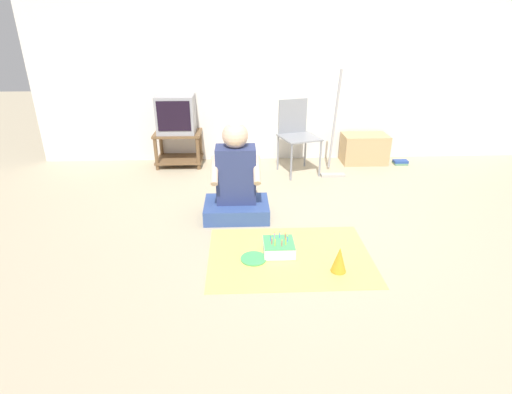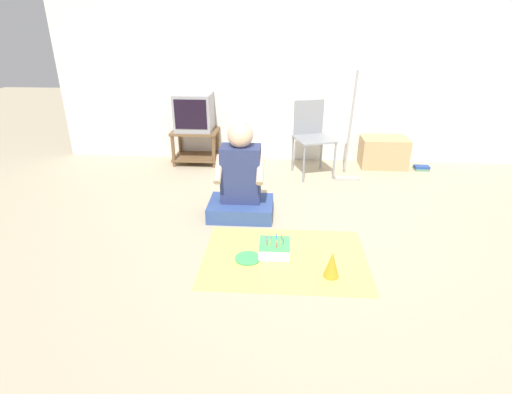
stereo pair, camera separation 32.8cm
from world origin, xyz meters
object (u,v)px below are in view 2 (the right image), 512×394
at_px(paper_plate, 248,258).
at_px(tv, 194,112).
at_px(party_hat_blue, 332,264).
at_px(book_pile, 421,168).
at_px(cardboard_box_stack, 383,152).
at_px(folding_chair, 312,133).
at_px(person_seated, 241,182).
at_px(dust_mop, 349,148).
at_px(birthday_cake, 275,248).

bearing_deg(paper_plate, tv, 110.78).
relative_size(tv, party_hat_blue, 2.30).
height_order(tv, book_pile, tv).
distance_m(cardboard_box_stack, party_hat_blue, 2.58).
xyz_separation_m(tv, cardboard_box_stack, (2.35, 0.00, -0.47)).
distance_m(folding_chair, person_seated, 1.39).
height_order(dust_mop, book_pile, dust_mop).
bearing_deg(folding_chair, book_pile, 7.73).
height_order(folding_chair, dust_mop, dust_mop).
relative_size(tv, folding_chair, 0.53).
bearing_deg(party_hat_blue, folding_chair, 90.90).
distance_m(folding_chair, book_pile, 1.47).
bearing_deg(tv, paper_plate, -69.22).
height_order(cardboard_box_stack, birthday_cake, cardboard_box_stack).
height_order(folding_chair, birthday_cake, folding_chair).
distance_m(party_hat_blue, paper_plate, 0.65).
bearing_deg(person_seated, book_pile, 33.34).
xyz_separation_m(tv, folding_chair, (1.43, -0.28, -0.16)).
xyz_separation_m(dust_mop, birthday_cake, (-0.80, -1.73, -0.30)).
height_order(tv, party_hat_blue, tv).
height_order(tv, paper_plate, tv).
height_order(dust_mop, paper_plate, dust_mop).
bearing_deg(book_pile, folding_chair, -172.27).
xyz_separation_m(tv, party_hat_blue, (1.46, -2.42, -0.55)).
bearing_deg(person_seated, paper_plate, -80.51).
xyz_separation_m(party_hat_blue, paper_plate, (-0.61, 0.18, -0.09)).
height_order(cardboard_box_stack, paper_plate, cardboard_box_stack).
height_order(book_pile, person_seated, person_seated).
xyz_separation_m(folding_chair, birthday_cake, (-0.38, -1.88, -0.44)).
distance_m(cardboard_box_stack, book_pile, 0.49).
bearing_deg(dust_mop, folding_chair, 160.86).
bearing_deg(birthday_cake, paper_plate, -156.51).
bearing_deg(tv, folding_chair, -10.97).
distance_m(dust_mop, book_pile, 1.07).
height_order(tv, folding_chair, tv).
distance_m(dust_mop, paper_plate, 2.10).
bearing_deg(book_pile, cardboard_box_stack, 168.61).
bearing_deg(dust_mop, tv, 167.12).
xyz_separation_m(tv, birthday_cake, (1.05, -2.15, -0.60)).
bearing_deg(dust_mop, person_seated, -137.38).
height_order(folding_chair, person_seated, person_seated).
bearing_deg(cardboard_box_stack, party_hat_blue, -110.08).
height_order(tv, cardboard_box_stack, tv).
bearing_deg(paper_plate, birthday_cake, 23.49).
xyz_separation_m(folding_chair, dust_mop, (0.42, -0.15, -0.14)).
bearing_deg(birthday_cake, folding_chair, 78.62).
bearing_deg(cardboard_box_stack, birthday_cake, -121.06).
height_order(folding_chair, cardboard_box_stack, folding_chair).
xyz_separation_m(cardboard_box_stack, birthday_cake, (-1.30, -2.16, -0.13)).
height_order(tv, dust_mop, dust_mop).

